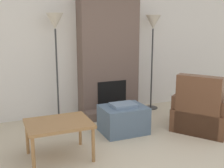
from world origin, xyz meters
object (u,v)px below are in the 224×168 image
at_px(ottoman, 123,119).
at_px(floor_lamp_right, 153,30).
at_px(floor_lamp_left, 55,30).
at_px(armchair, 202,113).
at_px(side_table, 59,126).

xyz_separation_m(ottoman, floor_lamp_right, (1.10, 0.98, 1.38)).
xyz_separation_m(ottoman, floor_lamp_left, (-0.83, 0.98, 1.39)).
relative_size(ottoman, armchair, 0.57).
height_order(armchair, floor_lamp_left, floor_lamp_left).
xyz_separation_m(armchair, floor_lamp_left, (-2.08, 1.38, 1.33)).
xyz_separation_m(armchair, floor_lamp_right, (-0.15, 1.38, 1.32)).
bearing_deg(floor_lamp_right, floor_lamp_left, 180.00).
bearing_deg(ottoman, floor_lamp_right, 41.60).
height_order(armchair, floor_lamp_right, floor_lamp_right).
distance_m(armchair, floor_lamp_right, 1.92).
bearing_deg(armchair, floor_lamp_left, 21.97).
relative_size(armchair, floor_lamp_right, 0.66).
bearing_deg(side_table, ottoman, 22.07).
bearing_deg(floor_lamp_left, ottoman, -49.67).
xyz_separation_m(ottoman, armchair, (1.25, -0.40, 0.06)).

